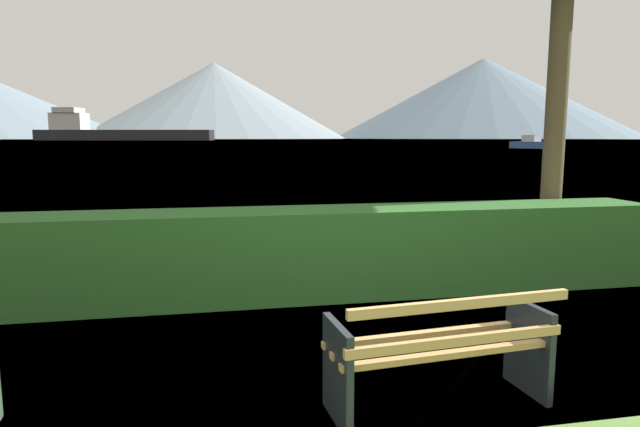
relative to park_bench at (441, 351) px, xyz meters
The scene contains 7 objects.
ground_plane 0.43m from the park_bench, 95.52° to the left, with size 1400.00×1400.00×0.00m, color #567A38.
water_surface 309.64m from the park_bench, 90.00° to the left, with size 620.00×620.00×0.00m, color #6B8EA3.
park_bench is the anchor object (origin of this frame).
hedge_row 2.87m from the park_bench, 90.11° to the left, with size 7.81×0.85×1.04m, color #285B23.
cargo_ship_large 307.19m from the park_bench, 100.29° to the left, with size 92.80×31.57×17.06m.
fishing_boat_near 91.76m from the park_bench, 57.50° to the left, with size 4.50×7.33×2.16m.
distant_hills 580.28m from the park_bench, 84.57° to the left, with size 864.07×334.88×89.16m.
Camera 1 is at (-1.50, -3.40, 1.89)m, focal length 30.35 mm.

